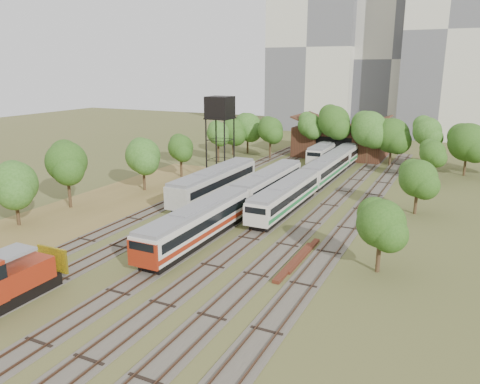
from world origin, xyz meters
The scene contains 17 objects.
ground centered at (0.00, 0.00, 0.00)m, with size 240.00×240.00×0.00m, color #475123.
dry_grass_patch centered at (-18.00, 8.00, 0.02)m, with size 14.00×60.00×0.04m, color brown.
tracks centered at (-0.67, 25.00, 0.04)m, with size 24.60×80.00×0.19m.
railcar_red_set centered at (-2.00, 16.18, 1.87)m, with size 2.87×34.58×3.54m.
railcar_green_set centered at (2.00, 37.94, 1.78)m, with size 2.73×52.08×3.37m.
railcar_rear centered at (-2.00, 52.19, 1.79)m, with size 2.74×16.08×3.38m.
old_grey_coach centered at (-8.00, 21.70, 2.07)m, with size 3.07×18.00×3.80m.
water_tower centered at (-12.47, 31.55, 10.28)m, with size 3.53×3.53×12.18m.
rail_pile_near centered at (8.00, 6.84, 0.15)m, with size 0.59×8.87×0.30m, color #572718.
rail_pile_far centered at (8.20, 8.60, 0.13)m, with size 0.52×8.29×0.27m, color #572718.
maintenance_shed centered at (-1.00, 57.98, 2.91)m, with size 16.45×11.55×7.58m.
tree_band_left centered at (-19.93, 17.54, 5.09)m, with size 7.76×63.48×8.87m.
tree_band_far centered at (5.56, 51.74, 5.77)m, with size 49.54×8.68×9.74m.
tree_band_right centered at (15.43, 24.57, 4.20)m, with size 5.10×38.64×6.28m.
tower_left centered at (-18.00, 95.00, 21.00)m, with size 22.00×16.00×42.00m, color beige.
tower_centre centered at (2.00, 100.00, 18.00)m, with size 20.00×18.00×36.00m, color #B0ADA0.
tower_right centered at (14.00, 92.00, 24.00)m, with size 18.00×16.00×48.00m, color beige.
Camera 1 is at (20.03, -28.58, 16.31)m, focal length 35.00 mm.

